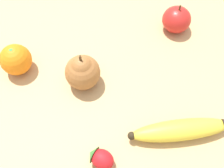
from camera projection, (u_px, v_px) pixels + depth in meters
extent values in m
plane|color=tan|center=(122.00, 83.00, 0.60)|extent=(3.00, 3.00, 0.00)
ellipsoid|color=yellow|center=(181.00, 130.00, 0.52)|extent=(0.20, 0.09, 0.04)
sphere|color=#2D2314|center=(132.00, 136.00, 0.51)|extent=(0.02, 0.02, 0.02)
sphere|color=orange|center=(16.00, 60.00, 0.59)|extent=(0.07, 0.07, 0.07)
cylinder|color=#3D8438|center=(11.00, 50.00, 0.56)|extent=(0.01, 0.01, 0.00)
sphere|color=#A36633|center=(83.00, 72.00, 0.56)|extent=(0.08, 0.08, 0.08)
sphere|color=#A36633|center=(82.00, 67.00, 0.55)|extent=(0.05, 0.05, 0.05)
cylinder|color=#4C3319|center=(80.00, 59.00, 0.52)|extent=(0.01, 0.01, 0.02)
ellipsoid|color=red|center=(102.00, 159.00, 0.49)|extent=(0.06, 0.05, 0.04)
cone|color=#3D8438|center=(92.00, 154.00, 0.49)|extent=(0.02, 0.04, 0.03)
ellipsoid|color=red|center=(176.00, 20.00, 0.65)|extent=(0.07, 0.07, 0.06)
cylinder|color=#4C3319|center=(180.00, 8.00, 0.62)|extent=(0.00, 0.00, 0.01)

